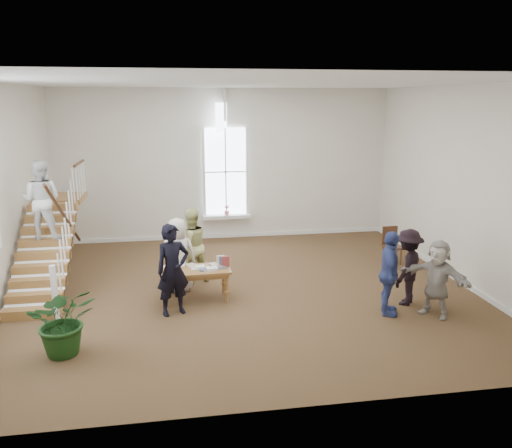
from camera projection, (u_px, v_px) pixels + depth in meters
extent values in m
plane|color=#462D1B|center=(246.00, 290.00, 11.22)|extent=(10.00, 10.00, 0.00)
plane|color=beige|center=(225.00, 165.00, 14.99)|extent=(10.00, 0.00, 10.00)
plane|color=beige|center=(295.00, 253.00, 6.37)|extent=(10.00, 0.00, 10.00)
plane|color=beige|center=(461.00, 185.00, 11.44)|extent=(0.00, 9.00, 9.00)
plane|color=white|center=(245.00, 82.00, 10.13)|extent=(10.00, 10.00, 0.00)
cube|color=white|center=(227.00, 216.00, 15.19)|extent=(1.45, 0.28, 0.10)
plane|color=white|center=(226.00, 172.00, 14.98)|extent=(2.60, 0.00, 2.60)
plane|color=white|center=(225.00, 117.00, 14.59)|extent=(0.60, 0.60, 0.85)
cube|color=white|center=(226.00, 235.00, 15.49)|extent=(10.00, 0.04, 0.12)
imported|color=pink|center=(227.00, 210.00, 15.12)|extent=(0.17, 0.17, 0.30)
cube|color=brown|center=(33.00, 313.00, 9.77)|extent=(1.10, 0.30, 0.20)
cube|color=brown|center=(36.00, 297.00, 10.01)|extent=(1.10, 0.30, 0.20)
cube|color=brown|center=(38.00, 283.00, 10.25)|extent=(1.10, 0.30, 0.20)
cube|color=brown|center=(41.00, 269.00, 10.49)|extent=(1.10, 0.30, 0.20)
cube|color=brown|center=(44.00, 255.00, 10.72)|extent=(1.10, 0.30, 0.20)
cube|color=brown|center=(46.00, 243.00, 10.96)|extent=(1.10, 0.30, 0.20)
cube|color=brown|center=(49.00, 230.00, 11.20)|extent=(1.10, 0.30, 0.20)
cube|color=brown|center=(51.00, 219.00, 11.44)|extent=(1.10, 0.30, 0.20)
cube|color=brown|center=(53.00, 208.00, 11.68)|extent=(1.10, 0.30, 0.20)
cube|color=brown|center=(61.00, 199.00, 12.53)|extent=(1.10, 1.20, 0.12)
cube|color=white|center=(55.00, 293.00, 9.59)|extent=(0.10, 0.10, 1.10)
cylinder|color=#34200E|center=(64.00, 216.00, 10.59)|extent=(0.07, 2.74, 1.86)
imported|color=silver|center=(42.00, 200.00, 10.73)|extent=(0.94, 0.79, 1.72)
cube|color=brown|center=(195.00, 270.00, 10.51)|extent=(1.50, 0.78, 0.05)
cube|color=brown|center=(195.00, 273.00, 10.53)|extent=(1.37, 0.66, 0.10)
cylinder|color=brown|center=(165.00, 292.00, 10.22)|extent=(0.07, 0.07, 0.64)
cylinder|color=brown|center=(227.00, 288.00, 10.46)|extent=(0.07, 0.07, 0.64)
cylinder|color=brown|center=(165.00, 283.00, 10.74)|extent=(0.07, 0.07, 0.64)
cylinder|color=brown|center=(224.00, 279.00, 10.97)|extent=(0.07, 0.07, 0.64)
cube|color=silver|center=(200.00, 267.00, 10.53)|extent=(0.22, 0.22, 0.05)
cube|color=beige|center=(180.00, 265.00, 10.68)|extent=(0.22, 0.24, 0.03)
cube|color=tan|center=(220.00, 265.00, 10.69)|extent=(0.18, 0.22, 0.03)
cube|color=silver|center=(168.00, 267.00, 10.59)|extent=(0.23, 0.28, 0.05)
cube|color=#4C5972|center=(220.00, 266.00, 10.63)|extent=(0.31, 0.35, 0.02)
cube|color=maroon|center=(170.00, 269.00, 10.41)|extent=(0.23, 0.23, 0.06)
cube|color=white|center=(212.00, 269.00, 10.42)|extent=(0.25, 0.20, 0.06)
cube|color=#BFB299|center=(214.00, 265.00, 10.70)|extent=(0.22, 0.28, 0.04)
cube|color=silver|center=(170.00, 274.00, 10.17)|extent=(0.25, 0.30, 0.03)
cube|color=beige|center=(195.00, 269.00, 10.47)|extent=(0.17, 0.19, 0.03)
cube|color=tan|center=(192.00, 266.00, 10.68)|extent=(0.29, 0.34, 0.03)
cube|color=silver|center=(208.00, 269.00, 10.45)|extent=(0.25, 0.23, 0.03)
cube|color=#4C5972|center=(205.00, 269.00, 10.44)|extent=(0.23, 0.21, 0.03)
imported|color=black|center=(173.00, 270.00, 9.76)|extent=(0.78, 0.65, 1.84)
imported|color=silver|center=(178.00, 255.00, 10.99)|extent=(0.86, 0.61, 1.66)
imported|color=#CBCB7F|center=(191.00, 246.00, 11.51)|extent=(1.05, 0.95, 1.76)
imported|color=#374586|center=(389.00, 274.00, 9.75)|extent=(0.72, 1.08, 1.70)
imported|color=black|center=(407.00, 267.00, 10.29)|extent=(1.14, 1.16, 1.60)
imported|color=#B3ABA1|center=(437.00, 278.00, 9.72)|extent=(1.23, 1.41, 1.54)
imported|color=#143611|center=(64.00, 320.00, 8.27)|extent=(1.26, 1.15, 1.20)
cube|color=#34200E|center=(392.00, 247.00, 12.92)|extent=(0.44, 0.44, 0.05)
cube|color=#34200E|center=(390.00, 235.00, 13.03)|extent=(0.42, 0.06, 0.49)
cylinder|color=#34200E|center=(389.00, 258.00, 12.78)|extent=(0.04, 0.04, 0.43)
cylinder|color=#34200E|center=(401.00, 257.00, 12.85)|extent=(0.04, 0.04, 0.43)
cylinder|color=#34200E|center=(383.00, 254.00, 13.10)|extent=(0.04, 0.04, 0.43)
cylinder|color=#34200E|center=(395.00, 253.00, 13.17)|extent=(0.04, 0.04, 0.43)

